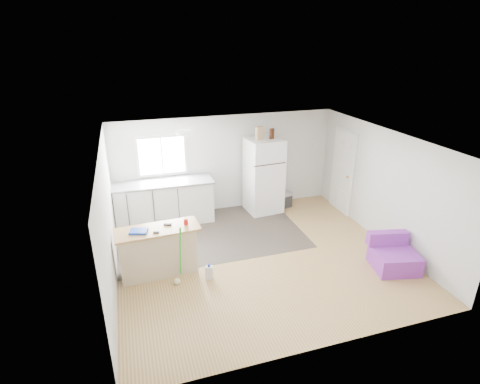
% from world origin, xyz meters
% --- Properties ---
extents(room, '(5.51, 5.01, 2.41)m').
position_xyz_m(room, '(0.00, 0.00, 1.20)').
color(room, olive).
rests_on(room, ground).
extents(vinyl_zone, '(4.05, 2.50, 0.00)m').
position_xyz_m(vinyl_zone, '(-0.73, 1.25, 0.00)').
color(vinyl_zone, '#352E28').
rests_on(vinyl_zone, floor).
extents(window, '(1.18, 0.06, 0.98)m').
position_xyz_m(window, '(-1.55, 2.49, 1.55)').
color(window, white).
rests_on(window, back_wall).
extents(interior_door, '(0.11, 0.92, 2.10)m').
position_xyz_m(interior_door, '(2.72, 1.55, 1.02)').
color(interior_door, white).
rests_on(interior_door, right_wall).
extents(ceiling_fixture, '(0.30, 0.30, 0.07)m').
position_xyz_m(ceiling_fixture, '(-1.20, 1.20, 2.36)').
color(ceiling_fixture, white).
rests_on(ceiling_fixture, ceiling).
extents(kitchen_cabinets, '(2.32, 0.78, 1.32)m').
position_xyz_m(kitchen_cabinets, '(-1.60, 2.15, 0.52)').
color(kitchen_cabinets, white).
rests_on(kitchen_cabinets, floor).
extents(peninsula, '(1.53, 0.66, 0.92)m').
position_xyz_m(peninsula, '(-1.98, 0.07, 0.47)').
color(peninsula, '#C8B690').
rests_on(peninsula, floor).
extents(refrigerator, '(0.89, 0.85, 1.86)m').
position_xyz_m(refrigerator, '(0.85, 2.10, 0.93)').
color(refrigerator, white).
rests_on(refrigerator, floor).
extents(cooler, '(0.57, 0.44, 0.40)m').
position_xyz_m(cooler, '(1.36, 2.13, 0.20)').
color(cooler, '#29292B').
rests_on(cooler, floor).
extents(purple_seat, '(0.93, 0.90, 0.64)m').
position_xyz_m(purple_seat, '(2.31, -1.08, 0.24)').
color(purple_seat, purple).
rests_on(purple_seat, floor).
extents(cleaner_jug, '(0.16, 0.14, 0.30)m').
position_xyz_m(cleaner_jug, '(-1.13, -0.40, 0.13)').
color(cleaner_jug, silver).
rests_on(cleaner_jug, floor).
extents(mop, '(0.20, 0.32, 1.15)m').
position_xyz_m(mop, '(-1.68, -0.36, 0.23)').
color(mop, green).
rests_on(mop, floor).
extents(red_cup, '(0.09, 0.09, 0.12)m').
position_xyz_m(red_cup, '(-1.43, 0.08, 0.98)').
color(red_cup, red).
rests_on(red_cup, peninsula).
extents(blue_tray, '(0.35, 0.29, 0.04)m').
position_xyz_m(blue_tray, '(-2.28, 0.03, 0.94)').
color(blue_tray, '#1337B3').
rests_on(blue_tray, peninsula).
extents(tool_a, '(0.15, 0.09, 0.03)m').
position_xyz_m(tool_a, '(-1.76, 0.15, 0.94)').
color(tool_a, black).
rests_on(tool_a, peninsula).
extents(tool_b, '(0.11, 0.06, 0.03)m').
position_xyz_m(tool_b, '(-1.99, -0.09, 0.94)').
color(tool_b, black).
rests_on(tool_b, peninsula).
extents(cardboard_box, '(0.22, 0.15, 0.30)m').
position_xyz_m(cardboard_box, '(0.71, 2.07, 2.01)').
color(cardboard_box, tan).
rests_on(cardboard_box, refrigerator).
extents(bottle_left, '(0.07, 0.07, 0.25)m').
position_xyz_m(bottle_left, '(0.99, 2.04, 1.99)').
color(bottle_left, '#351509').
rests_on(bottle_left, refrigerator).
extents(bottle_right, '(0.08, 0.08, 0.25)m').
position_xyz_m(bottle_right, '(1.04, 2.05, 1.99)').
color(bottle_right, '#351509').
rests_on(bottle_right, refrigerator).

